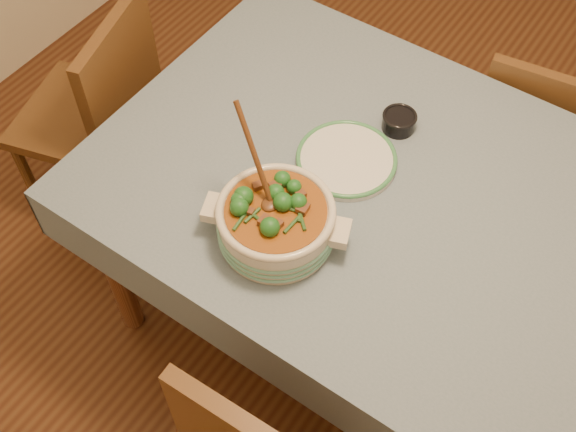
# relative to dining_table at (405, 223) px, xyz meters

# --- Properties ---
(floor) EXTENTS (4.50, 4.50, 0.00)m
(floor) POSITION_rel_dining_table_xyz_m (0.00, 0.00, -0.66)
(floor) COLOR #452213
(floor) RESTS_ON ground
(dining_table) EXTENTS (1.68, 1.08, 0.76)m
(dining_table) POSITION_rel_dining_table_xyz_m (0.00, 0.00, 0.00)
(dining_table) COLOR brown
(dining_table) RESTS_ON floor
(stew_casserole) EXTENTS (0.36, 0.36, 0.34)m
(stew_casserole) POSITION_rel_dining_table_xyz_m (-0.22, -0.28, 0.16)
(stew_casserole) COLOR beige
(stew_casserole) RESTS_ON dining_table
(white_plate) EXTENTS (0.31, 0.31, 0.02)m
(white_plate) POSITION_rel_dining_table_xyz_m (-0.21, 0.02, 0.10)
(white_plate) COLOR silver
(white_plate) RESTS_ON dining_table
(condiment_bowl) EXTENTS (0.12, 0.12, 0.05)m
(condiment_bowl) POSITION_rel_dining_table_xyz_m (-0.15, 0.21, 0.12)
(condiment_bowl) COLOR black
(condiment_bowl) RESTS_ON dining_table
(chair_far) EXTENTS (0.43, 0.43, 0.81)m
(chair_far) POSITION_rel_dining_table_xyz_m (0.13, 0.69, -0.21)
(chair_far) COLOR brown
(chair_far) RESTS_ON floor
(chair_left) EXTENTS (0.51, 0.51, 0.88)m
(chair_left) POSITION_rel_dining_table_xyz_m (-1.09, -0.06, -0.16)
(chair_left) COLOR brown
(chair_left) RESTS_ON floor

